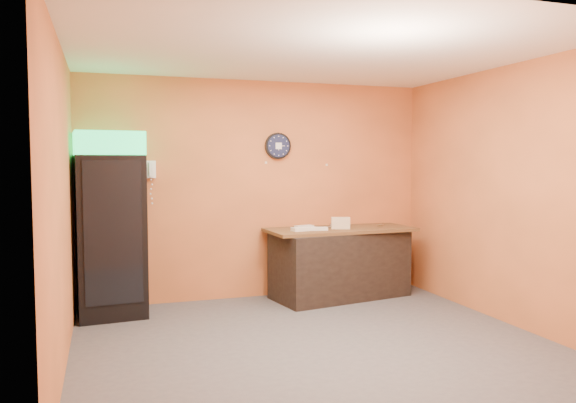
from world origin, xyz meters
name	(u,v)px	position (x,y,z in m)	size (l,w,h in m)	color
floor	(313,342)	(0.00, 0.00, 0.00)	(4.50, 4.50, 0.00)	#47474C
back_wall	(259,190)	(0.00, 2.00, 1.40)	(4.50, 0.02, 2.80)	orange
left_wall	(61,205)	(-2.25, 0.00, 1.40)	(0.02, 4.00, 2.80)	orange
right_wall	(507,195)	(2.25, 0.00, 1.40)	(0.02, 4.00, 2.80)	orange
ceiling	(314,51)	(0.00, 0.00, 2.80)	(4.50, 4.00, 0.02)	white
beverage_cooler	(110,227)	(-1.85, 1.60, 1.02)	(0.79, 0.80, 2.10)	black
prep_counter	(340,264)	(0.99, 1.62, 0.43)	(1.73, 0.77, 0.86)	black
wall_clock	(278,146)	(0.26, 1.97, 1.97)	(0.34, 0.06, 0.34)	black
wall_phone	(151,169)	(-1.36, 1.95, 1.67)	(0.11, 0.10, 0.21)	white
butcher_paper	(340,230)	(0.99, 1.62, 0.88)	(1.90, 0.79, 0.04)	brown
sub_roll_stack	(341,223)	(0.95, 1.52, 0.98)	(0.25, 0.16, 0.15)	beige
wrapped_sandwich_left	(304,229)	(0.44, 1.50, 0.93)	(0.31, 0.12, 0.04)	silver
wrapped_sandwich_mid	(317,229)	(0.61, 1.49, 0.92)	(0.27, 0.10, 0.04)	silver
wrapped_sandwich_right	(304,227)	(0.54, 1.74, 0.92)	(0.26, 0.10, 0.04)	silver
kitchen_tool	(332,226)	(0.90, 1.68, 0.93)	(0.05, 0.05, 0.05)	silver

